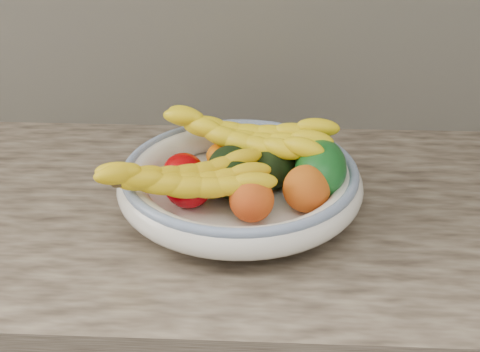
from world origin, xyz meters
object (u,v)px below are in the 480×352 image
object	(u,v)px
banana_bunch_back	(246,141)
banana_bunch_front	(185,184)
fruit_bowl	(240,182)
green_mango	(320,169)

from	to	relation	value
banana_bunch_back	banana_bunch_front	size ratio (longest dim) A/B	1.13
fruit_bowl	banana_bunch_front	bearing A→B (deg)	-139.13
fruit_bowl	banana_bunch_back	world-z (taller)	banana_bunch_back
banana_bunch_front	fruit_bowl	bearing A→B (deg)	24.58
fruit_bowl	banana_bunch_front	size ratio (longest dim) A/B	1.41
fruit_bowl	banana_bunch_back	size ratio (longest dim) A/B	1.25
green_mango	banana_bunch_back	size ratio (longest dim) A/B	0.40
fruit_bowl	banana_bunch_back	bearing A→B (deg)	85.43
banana_bunch_back	banana_bunch_front	world-z (taller)	banana_bunch_back
fruit_bowl	banana_bunch_front	xyz separation A→B (m)	(-0.08, -0.07, 0.03)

